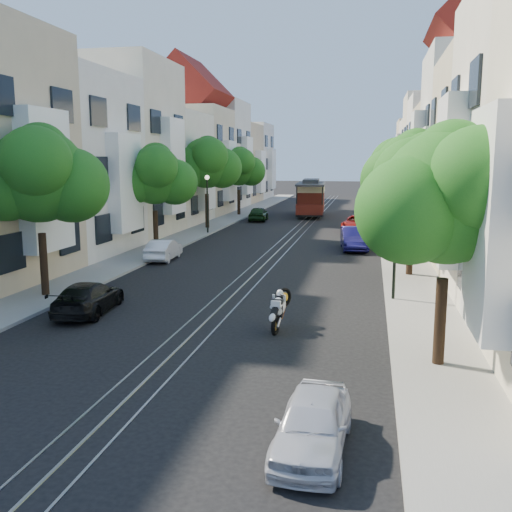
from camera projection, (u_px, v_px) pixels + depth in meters
The scene contains 27 objects.
ground at pixel (303, 227), 46.36m from camera, with size 200.00×200.00×0.00m, color black.
sidewalk_east at pixel (394, 228), 44.94m from camera, with size 2.50×80.00×0.12m, color gray.
sidewalk_west at pixel (217, 224), 47.75m from camera, with size 2.50×80.00×0.12m, color gray.
rail_left at pixel (296, 226), 46.46m from camera, with size 0.06×80.00×0.02m, color gray.
rail_slot at pixel (303, 227), 46.35m from camera, with size 0.06×80.00×0.02m, color gray.
rail_right at pixel (310, 227), 46.25m from camera, with size 0.06×80.00×0.02m, color gray.
lane_line at pixel (303, 227), 46.36m from camera, with size 0.08×80.00×0.01m, color tan.
townhouses_east at pixel (460, 162), 43.10m from camera, with size 7.75×72.00×12.00m.
townhouses_west at pixel (163, 163), 47.72m from camera, with size 7.75×72.00×11.76m.
tree_e_a at pixel (450, 200), 14.22m from camera, with size 4.72×3.87×6.27m.
tree_e_b at pixel (415, 174), 25.77m from camera, with size 4.93×4.08×6.68m.
tree_e_c at pixel (402, 172), 36.42m from camera, with size 4.84×3.99×6.52m.
tree_e_d at pixel (395, 166), 47.01m from camera, with size 5.01×4.16×6.85m.
tree_w_a at pixel (39, 177), 21.79m from camera, with size 4.93×4.08×6.68m.
tree_w_b at pixel (155, 177), 33.45m from camera, with size 4.72×3.87×6.27m.
tree_w_c at pixel (207, 164), 43.97m from camera, with size 5.13×4.28×7.09m.
tree_w_d at pixel (239, 168), 54.68m from camera, with size 4.84×3.99×6.52m.
lamp_east at pixel (396, 228), 21.46m from camera, with size 0.32×0.32×4.16m.
lamp_west at pixel (207, 195), 41.30m from camera, with size 0.32×0.32×4.16m.
sportbike_rider at pixel (279, 308), 18.20m from camera, with size 0.54×1.76×1.30m.
cable_car at pixel (311, 196), 55.00m from camera, with size 3.17×8.52×3.22m.
parked_car_e_near at pixel (313, 423), 10.61m from camera, with size 1.30×3.24×1.10m, color #B7BAC5.
parked_car_e_mid at pixel (354, 239), 34.42m from camera, with size 1.44×4.14×1.36m, color #100E46.
parked_car_e_far at pixel (357, 223), 43.26m from camera, with size 2.02×4.38×1.22m, color maroon.
parked_car_w_near at pixel (88, 297), 20.23m from camera, with size 1.58×3.88×1.13m, color black.
parked_car_w_mid at pixel (164, 250), 30.90m from camera, with size 1.20×3.45×1.14m, color silver.
parked_car_w_far at pixel (258, 214), 50.57m from camera, with size 1.50×3.72×1.27m, color black.
Camera 1 is at (5.32, -17.95, 5.40)m, focal length 40.00 mm.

